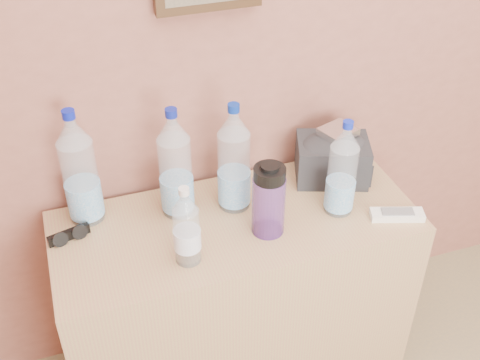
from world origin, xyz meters
name	(u,v)px	position (x,y,z in m)	size (l,w,h in m)	color
dresser	(236,298)	(-0.33, 1.75, 0.35)	(1.11, 0.46, 0.70)	tan
pet_large_a	(80,173)	(-0.75, 1.91, 0.86)	(0.10, 0.10, 0.38)	#A8C0D3
pet_large_b	(175,168)	(-0.48, 1.85, 0.86)	(0.10, 0.10, 0.36)	silver
pet_large_c	(234,163)	(-0.31, 1.82, 0.85)	(0.10, 0.10, 0.36)	silver
pet_large_d	(342,173)	(-0.01, 1.70, 0.84)	(0.09, 0.09, 0.32)	silver
pet_small	(187,230)	(-0.51, 1.63, 0.81)	(0.07, 0.07, 0.25)	white
nalgene_bottle	(269,199)	(-0.25, 1.68, 0.81)	(0.10, 0.10, 0.24)	#5E3292
sunglasses	(69,235)	(-0.82, 1.83, 0.71)	(0.13, 0.05, 0.03)	black
ac_remote	(397,215)	(0.14, 1.60, 0.71)	(0.16, 0.05, 0.02)	silver
toiletry_bag	(332,157)	(0.04, 1.86, 0.77)	(0.23, 0.17, 0.16)	black
foil_packet	(338,132)	(0.06, 1.87, 0.86)	(0.11, 0.09, 0.02)	silver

